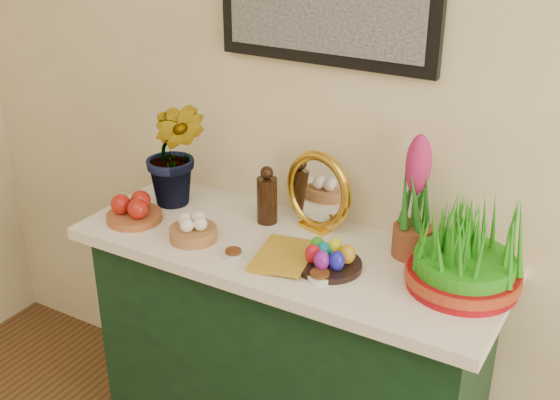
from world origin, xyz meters
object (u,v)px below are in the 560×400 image
Objects in this scene: hyacinth_green at (174,136)px; mirror at (318,192)px; wheatgrass_sabzeh at (466,251)px; sideboard at (287,362)px; book at (258,251)px.

mirror is at bearing -9.71° from hyacinth_green.
hyacinth_green reaches higher than wheatgrass_sabzeh.
sideboard is 4.68× the size of mirror.
sideboard is 0.62m from mirror.
sideboard is 5.79× the size of book.
sideboard is 3.92× the size of wheatgrass_sabzeh.
sideboard is at bearing -27.32° from hyacinth_green.
mirror reaches higher than sideboard.
mirror is at bearing 167.26° from wheatgrass_sabzeh.
book is (0.45, -0.17, -0.24)m from hyacinth_green.
mirror is at bearing 81.45° from sideboard.
sideboard is 2.50× the size of hyacinth_green.
sideboard is at bearing -176.24° from wheatgrass_sabzeh.
sideboard is 0.49m from book.
hyacinth_green is 1.57× the size of wheatgrass_sabzeh.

